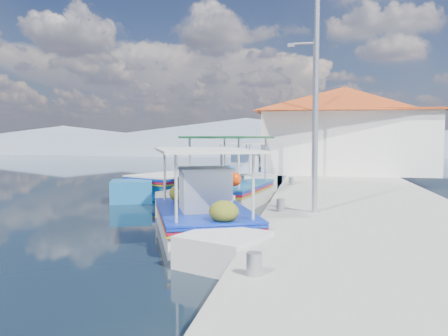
# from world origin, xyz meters

# --- Properties ---
(ground) EXTENTS (160.00, 160.00, 0.00)m
(ground) POSITION_xyz_m (0.00, 0.00, 0.00)
(ground) COLOR black
(ground) RESTS_ON ground
(quay) EXTENTS (5.00, 44.00, 0.50)m
(quay) POSITION_xyz_m (5.90, 6.00, 0.25)
(quay) COLOR #A5A29A
(quay) RESTS_ON ground
(bollards) EXTENTS (0.20, 17.20, 0.30)m
(bollards) POSITION_xyz_m (3.80, 5.25, 0.65)
(bollards) COLOR #A5A8AD
(bollards) RESTS_ON quay
(main_caique) EXTENTS (3.67, 6.27, 2.24)m
(main_caique) POSITION_xyz_m (2.10, 1.25, 0.43)
(main_caique) COLOR silver
(main_caique) RESTS_ON ground
(caique_green_canopy) EXTENTS (2.74, 6.79, 2.57)m
(caique_green_canopy) POSITION_xyz_m (1.85, 5.96, 0.38)
(caique_green_canopy) COLOR silver
(caique_green_canopy) RESTS_ON ground
(caique_blue_hull) EXTENTS (3.90, 6.50, 1.26)m
(caique_blue_hull) POSITION_xyz_m (-0.76, 8.31, 0.34)
(caique_blue_hull) COLOR #195E98
(caique_blue_hull) RESTS_ON ground
(caique_far) EXTENTS (2.98, 6.15, 2.23)m
(caique_far) POSITION_xyz_m (1.55, 12.15, 0.41)
(caique_far) COLOR #195E98
(caique_far) RESTS_ON ground
(harbor_building) EXTENTS (10.49, 10.49, 4.40)m
(harbor_building) POSITION_xyz_m (6.20, 15.00, 2.78)
(harbor_building) COLOR white
(harbor_building) RESTS_ON quay
(lamp_post_near) EXTENTS (1.21, 0.14, 6.00)m
(lamp_post_near) POSITION_xyz_m (4.51, 2.00, 3.85)
(lamp_post_near) COLOR #A5A8AD
(lamp_post_near) RESTS_ON quay
(lamp_post_far) EXTENTS (1.21, 0.14, 6.00)m
(lamp_post_far) POSITION_xyz_m (4.51, 11.00, 3.85)
(lamp_post_far) COLOR #A5A8AD
(lamp_post_far) RESTS_ON quay
(mountain_ridge) EXTENTS (171.40, 96.00, 5.50)m
(mountain_ridge) POSITION_xyz_m (6.54, 56.00, 2.04)
(mountain_ridge) COLOR gray
(mountain_ridge) RESTS_ON ground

